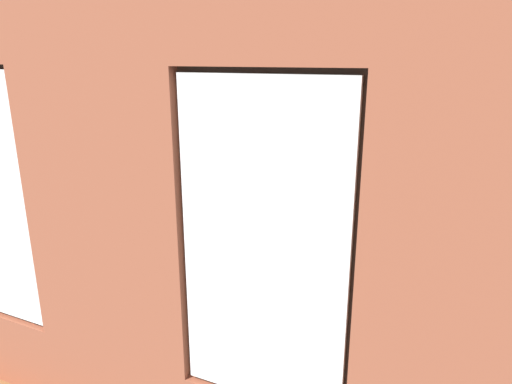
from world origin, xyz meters
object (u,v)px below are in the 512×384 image
Objects in this scene: couch_by_window at (154,330)px; potted_plant_foreground_right at (183,159)px; cup_ceramic at (224,240)px; remote_silver at (256,245)px; tv_flatscreen at (68,179)px; remote_gray at (259,250)px; media_console at (73,224)px; potted_plant_near_tv at (39,229)px; potted_plant_by_left_couch at (468,258)px; potted_plant_mid_room_small at (329,232)px; papasan_chair at (288,191)px; candle_jar at (287,243)px; coffee_table at (256,250)px.

potted_plant_foreground_right is at bearing -59.53° from couch_by_window.
couch_by_window reaches higher than cup_ceramic.
remote_silver is 3.56m from potted_plant_foreground_right.
cup_ceramic is at bearing 178.88° from tv_flatscreen.
cup_ceramic is at bearing 103.55° from remote_gray.
couch_by_window reaches higher than media_console.
potted_plant_near_tv is (-0.54, 1.01, -0.32)m from tv_flatscreen.
remote_silver is at bearing 54.47° from remote_gray.
potted_plant_by_left_couch is (-2.34, -0.96, -0.11)m from remote_silver.
cup_ceramic is 0.09× the size of potted_plant_foreground_right.
couch_by_window is 1.77m from remote_gray.
tv_flatscreen is 1.02× the size of potted_plant_foreground_right.
media_console is at bearing 18.28° from potted_plant_mid_room_small.
potted_plant_mid_room_small is at bearing 133.15° from papasan_chair.
tv_flatscreen is 5.39m from potted_plant_by_left_couch.
tv_flatscreen is at bearing 90.72° from remote_silver.
potted_plant_near_tv is (-0.54, 1.01, 0.36)m from media_console.
remote_gray is 3.05m from tv_flatscreen.
papasan_chair reaches higher than potted_plant_mid_room_small.
tv_flatscreen is at bearing 3.30° from candle_jar.
candle_jar is at bearing -33.30° from remote_gray.
potted_plant_mid_room_small is (-3.22, 1.30, -0.48)m from potted_plant_foreground_right.
candle_jar is (-0.73, -0.24, -0.00)m from cup_ceramic.
couch_by_window is 17.21× the size of candle_jar.
papasan_chair is at bearing -137.34° from tv_flatscreen.
remote_gray and remote_silver have the same top height.
remote_gray is 0.14× the size of potted_plant_foreground_right.
coffee_table is at bearing 22.28° from potted_plant_by_left_couch.
potted_plant_by_left_couch is at bearing -157.35° from candle_jar.
media_console is at bearing -1.06° from cup_ceramic.
coffee_table is at bearing -178.76° from media_console.
couch_by_window is 3.74m from potted_plant_by_left_couch.
potted_plant_foreground_right is at bearing -96.96° from media_console.
tv_flatscreen is 3.76m from potted_plant_mid_room_small.
coffee_table is at bearing 165.50° from remote_silver.
tv_flatscreen is 1.19m from potted_plant_near_tv.
cup_ceramic is 3.37m from potted_plant_foreground_right.
candle_jar is at bearing -176.70° from tv_flatscreen.
potted_plant_near_tv reaches higher than candle_jar.
media_console is 0.93× the size of potted_plant_near_tv.
candle_jar is at bearing -70.30° from remote_silver.
remote_gray is 0.16× the size of papasan_chair.
papasan_chair is at bearing 175.30° from potted_plant_foreground_right.
potted_plant_mid_room_small is at bearing -161.76° from tv_flatscreen.
tv_flatscreen is (2.53, -0.05, 0.47)m from cup_ceramic.
tv_flatscreen reaches higher than remote_silver.
potted_plant_foreground_right reaches higher than potted_plant_mid_room_small.
papasan_chair is (0.79, -2.09, -0.02)m from candle_jar.
potted_plant_near_tv reaches higher than potted_plant_foreground_right.
papasan_chair is 0.91× the size of potted_plant_near_tv.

